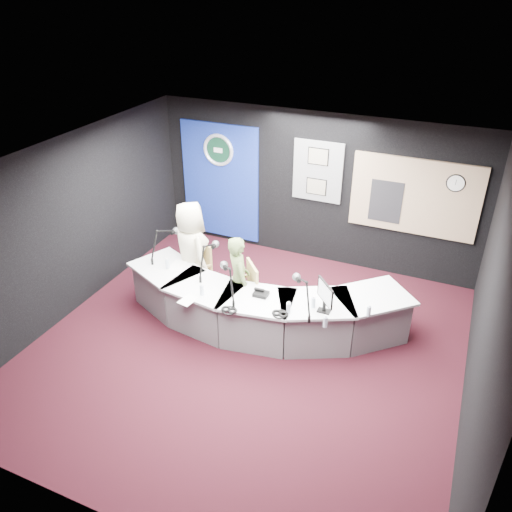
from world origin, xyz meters
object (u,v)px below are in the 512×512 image
at_px(person_man, 191,252).
at_px(person_woman, 239,280).
at_px(armchair_left, 193,274).
at_px(armchair_right, 239,294).
at_px(broadcast_desk, 258,306).

distance_m(person_man, person_woman, 1.03).
relative_size(armchair_left, armchair_right, 0.91).
relative_size(armchair_right, person_woman, 0.65).
xyz_separation_m(broadcast_desk, person_woman, (-0.36, 0.06, 0.36)).
relative_size(broadcast_desk, person_woman, 3.08).
distance_m(armchair_right, person_woman, 0.25).
relative_size(armchair_left, person_woman, 0.59).
relative_size(broadcast_desk, armchair_right, 4.73).
bearing_deg(armchair_right, armchair_left, -147.80).
relative_size(broadcast_desk, person_man, 2.61).
bearing_deg(armchair_left, broadcast_desk, 11.82).
height_order(broadcast_desk, armchair_left, armchair_left).
bearing_deg(armchair_left, person_man, 0.00).
xyz_separation_m(armchair_left, person_man, (0.00, 0.00, 0.43)).
distance_m(armchair_left, person_man, 0.43).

